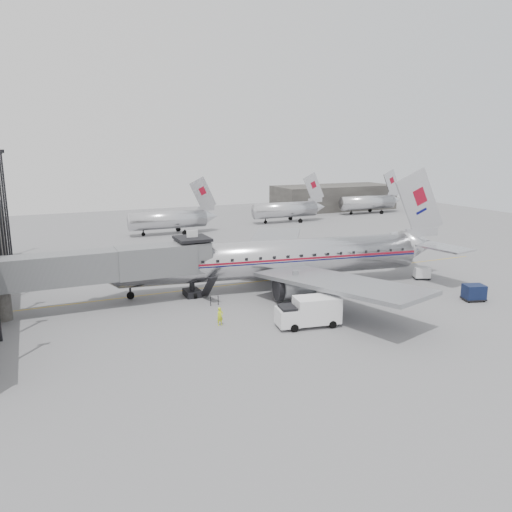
{
  "coord_description": "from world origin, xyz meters",
  "views": [
    {
      "loc": [
        -24.19,
        -46.06,
        15.91
      ],
      "look_at": [
        -0.82,
        5.73,
        3.2
      ],
      "focal_mm": 35.0,
      "sensor_mm": 36.0,
      "label": 1
    }
  ],
  "objects_px": {
    "baggage_cart_navy": "(474,292)",
    "ramp_worker": "(220,316)",
    "service_van": "(309,311)",
    "airliner": "(280,258)",
    "baggage_cart_white": "(422,273)"
  },
  "relations": [
    {
      "from": "ramp_worker",
      "to": "service_van",
      "type": "bearing_deg",
      "value": -37.17
    },
    {
      "from": "baggage_cart_navy",
      "to": "ramp_worker",
      "type": "xyz_separation_m",
      "value": [
        -26.66,
        4.0,
        -0.06
      ]
    },
    {
      "from": "service_van",
      "to": "ramp_worker",
      "type": "xyz_separation_m",
      "value": [
        -7.17,
        3.49,
        -0.56
      ]
    },
    {
      "from": "ramp_worker",
      "to": "airliner",
      "type": "bearing_deg",
      "value": 28.99
    },
    {
      "from": "airliner",
      "to": "baggage_cart_navy",
      "type": "distance_m",
      "value": 20.82
    },
    {
      "from": "airliner",
      "to": "baggage_cart_navy",
      "type": "height_order",
      "value": "airliner"
    },
    {
      "from": "service_van",
      "to": "baggage_cart_navy",
      "type": "relative_size",
      "value": 2.34
    },
    {
      "from": "service_van",
      "to": "baggage_cart_white",
      "type": "height_order",
      "value": "service_van"
    },
    {
      "from": "service_van",
      "to": "baggage_cart_navy",
      "type": "distance_m",
      "value": 19.51
    },
    {
      "from": "baggage_cart_navy",
      "to": "ramp_worker",
      "type": "distance_m",
      "value": 26.96
    },
    {
      "from": "airliner",
      "to": "ramp_worker",
      "type": "relative_size",
      "value": 24.97
    },
    {
      "from": "airliner",
      "to": "ramp_worker",
      "type": "distance_m",
      "value": 13.97
    },
    {
      "from": "service_van",
      "to": "baggage_cart_white",
      "type": "distance_m",
      "value": 22.24
    },
    {
      "from": "airliner",
      "to": "baggage_cart_white",
      "type": "xyz_separation_m",
      "value": [
        17.28,
        -3.99,
        -2.57
      ]
    },
    {
      "from": "service_van",
      "to": "baggage_cart_white",
      "type": "relative_size",
      "value": 2.57
    }
  ]
}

